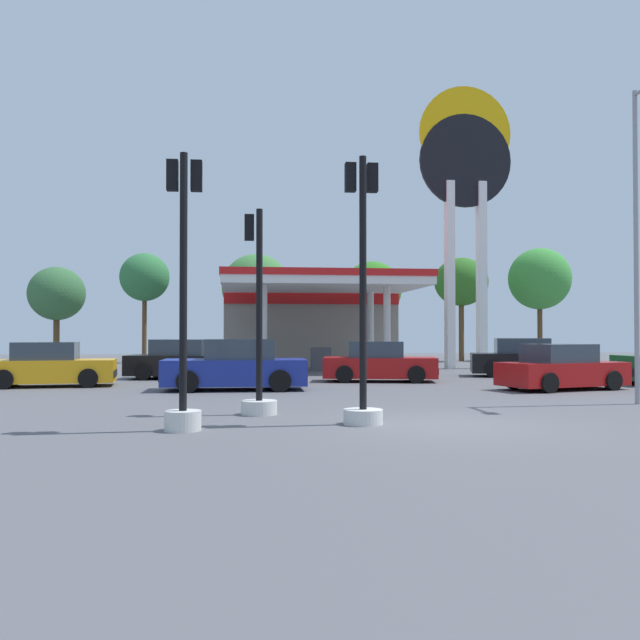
{
  "coord_description": "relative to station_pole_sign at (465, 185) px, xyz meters",
  "views": [
    {
      "loc": [
        -3.89,
        -12.82,
        1.79
      ],
      "look_at": [
        -0.36,
        17.33,
        2.35
      ],
      "focal_mm": 38.19,
      "sensor_mm": 36.0,
      "label": 1
    }
  ],
  "objects": [
    {
      "name": "tree_0",
      "position": [
        -22.39,
        10.83,
        -4.97
      ],
      "size": [
        3.44,
        3.44,
        5.85
      ],
      "color": "brown",
      "rests_on": "ground"
    },
    {
      "name": "car_1",
      "position": [
        0.37,
        -6.21,
        -8.44
      ],
      "size": [
        4.69,
        2.98,
        1.56
      ],
      "color": "black",
      "rests_on": "ground"
    },
    {
      "name": "tree_2",
      "position": [
        -10.15,
        10.21,
        -4.51
      ],
      "size": [
        4.29,
        4.29,
        6.72
      ],
      "color": "brown",
      "rests_on": "ground"
    },
    {
      "name": "tree_3",
      "position": [
        -2.64,
        10.66,
        -4.59
      ],
      "size": [
        3.82,
        3.82,
        6.41
      ],
      "color": "brown",
      "rests_on": "ground"
    },
    {
      "name": "car_3",
      "position": [
        -11.26,
        -11.3,
        -8.42
      ],
      "size": [
        4.46,
        2.08,
        1.59
      ],
      "color": "black",
      "rests_on": "ground"
    },
    {
      "name": "ground_plane",
      "position": [
        -7.22,
        -19.82,
        -9.14
      ],
      "size": [
        90.0,
        90.0,
        0.0
      ],
      "primitive_type": "plane",
      "color": "#56565B",
      "rests_on": "ground"
    },
    {
      "name": "traffic_signal_2",
      "position": [
        -8.73,
        -19.52,
        -7.29
      ],
      "size": [
        0.77,
        0.77,
        5.25
      ],
      "color": "silver",
      "rests_on": "ground"
    },
    {
      "name": "car_4",
      "position": [
        -6.08,
        -8.23,
        -8.48
      ],
      "size": [
        4.33,
        2.42,
        1.46
      ],
      "color": "black",
      "rests_on": "ground"
    },
    {
      "name": "traffic_signal_1",
      "position": [
        -12.15,
        -19.99,
        -7.28
      ],
      "size": [
        0.67,
        0.69,
        5.09
      ],
      "color": "silver",
      "rests_on": "ground"
    },
    {
      "name": "tree_4",
      "position": [
        2.59,
        8.46,
        -4.21
      ],
      "size": [
        3.34,
        3.34,
        6.47
      ],
      "color": "brown",
      "rests_on": "ground"
    },
    {
      "name": "station_pole_sign",
      "position": [
        0.0,
        0.0,
        0.0
      ],
      "size": [
        4.65,
        0.56,
        14.07
      ],
      "color": "white",
      "rests_on": "ground"
    },
    {
      "name": "traffic_signal_0",
      "position": [
        -10.73,
        -17.73,
        -7.94
      ],
      "size": [
        0.78,
        0.78,
        4.5
      ],
      "color": "silver",
      "rests_on": "ground"
    },
    {
      "name": "gas_station",
      "position": [
        -7.4,
        4.41,
        -6.84
      ],
      "size": [
        9.17,
        13.36,
        4.48
      ],
      "color": "gray",
      "rests_on": "ground"
    },
    {
      "name": "car_6",
      "position": [
        -13.3,
        -5.98,
        -8.45
      ],
      "size": [
        4.5,
        2.48,
        1.53
      ],
      "color": "black",
      "rests_on": "ground"
    },
    {
      "name": "car_2",
      "position": [
        -17.38,
        -9.25,
        -8.47
      ],
      "size": [
        4.28,
        2.23,
        1.47
      ],
      "color": "black",
      "rests_on": "ground"
    },
    {
      "name": "car_5",
      "position": [
        -1.12,
        -12.39,
        -8.49
      ],
      "size": [
        4.29,
        2.67,
        1.43
      ],
      "color": "black",
      "rests_on": "ground"
    },
    {
      "name": "tree_5",
      "position": [
        7.64,
        8.28,
        -3.97
      ],
      "size": [
        3.88,
        3.88,
        7.12
      ],
      "color": "brown",
      "rests_on": "ground"
    },
    {
      "name": "tree_1",
      "position": [
        -16.75,
        8.37,
        -4.11
      ],
      "size": [
        2.89,
        2.89,
        6.49
      ],
      "color": "brown",
      "rests_on": "ground"
    },
    {
      "name": "corner_streetlamp",
      "position": [
        -1.25,
        -16.86,
        -4.48
      ],
      "size": [
        0.24,
        1.48,
        7.88
      ],
      "color": "gray",
      "rests_on": "ground"
    }
  ]
}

